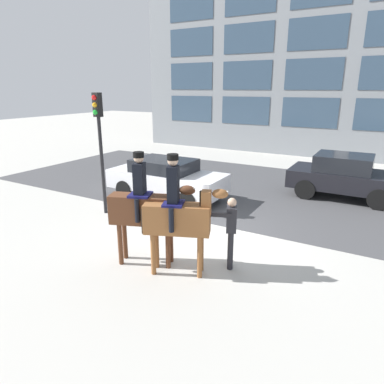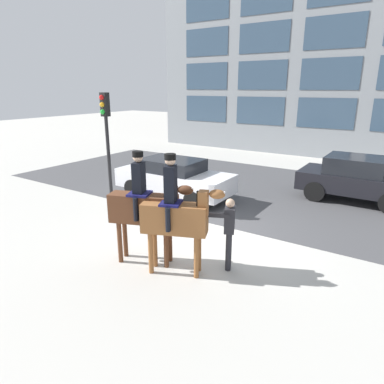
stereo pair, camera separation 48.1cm
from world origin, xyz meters
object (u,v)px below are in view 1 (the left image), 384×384
at_px(street_car_near_lane, 166,178).
at_px(street_car_far_lane, 344,176).
at_px(mounted_horse_lead, 146,207).
at_px(pedestrian_bystander, 230,227).
at_px(traffic_light, 99,135).
at_px(mounted_horse_companion, 179,215).

relative_size(street_car_near_lane, street_car_far_lane, 1.13).
distance_m(mounted_horse_lead, street_car_near_lane, 5.05).
relative_size(pedestrian_bystander, traffic_light, 0.44).
xyz_separation_m(mounted_horse_companion, street_car_far_lane, (2.46, 7.76, -0.53)).
bearing_deg(street_car_far_lane, traffic_light, -139.12).
bearing_deg(mounted_horse_lead, street_car_near_lane, 98.05).
relative_size(mounted_horse_lead, mounted_horse_companion, 0.99).
bearing_deg(pedestrian_bystander, street_car_far_lane, -126.04).
height_order(mounted_horse_lead, street_car_near_lane, mounted_horse_lead).
bearing_deg(street_car_far_lane, pedestrian_bystander, -102.62).
distance_m(street_car_far_lane, traffic_light, 8.91).
relative_size(mounted_horse_lead, street_car_near_lane, 0.60).
xyz_separation_m(mounted_horse_lead, traffic_light, (-3.27, 2.04, 1.20)).
height_order(mounted_horse_companion, traffic_light, traffic_light).
bearing_deg(mounted_horse_companion, street_car_far_lane, 50.48).
relative_size(mounted_horse_lead, traffic_light, 0.69).
bearing_deg(mounted_horse_lead, mounted_horse_companion, -20.51).
xyz_separation_m(street_car_near_lane, traffic_light, (-0.87, -2.36, 1.81)).
bearing_deg(mounted_horse_companion, traffic_light, 131.92).
bearing_deg(street_car_far_lane, mounted_horse_companion, -107.60).
height_order(mounted_horse_companion, street_car_far_lane, mounted_horse_companion).
bearing_deg(pedestrian_bystander, mounted_horse_companion, 16.86).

